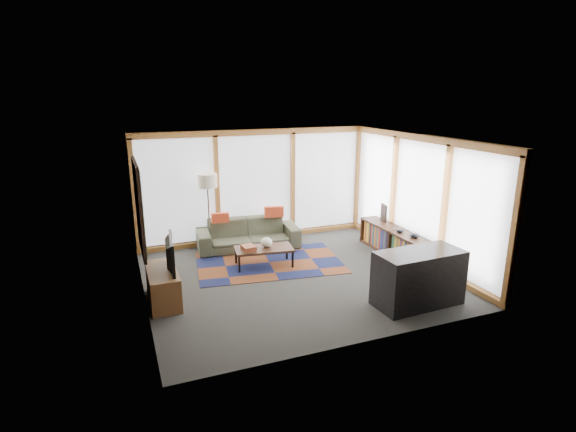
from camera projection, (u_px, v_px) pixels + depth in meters
name	position (u px, v px, depth m)	size (l,w,h in m)	color
ground	(296.00, 277.00, 8.58)	(5.50, 5.50, 0.00)	#2F2F2D
room_envelope	(308.00, 190.00, 8.84)	(5.52, 5.02, 2.62)	#3C322D
rug	(269.00, 262.00, 9.27)	(2.91, 1.87, 0.01)	brown
sofa	(248.00, 234.00, 10.07)	(2.25, 0.88, 0.66)	#3C3D2C
pillow_left	(220.00, 218.00, 9.76)	(0.38, 0.11, 0.21)	#C03B1E
pillow_right	(274.00, 212.00, 10.19)	(0.44, 0.13, 0.24)	#C03B1E
floor_lamp	(209.00, 211.00, 9.94)	(0.43, 0.43, 1.69)	black
coffee_table	(264.00, 257.00, 9.06)	(1.15, 0.58, 0.38)	#321C14
book_stack	(249.00, 248.00, 8.86)	(0.24, 0.30, 0.10)	brown
vase	(266.00, 242.00, 9.03)	(0.23, 0.23, 0.20)	silver
bookshelf	(396.00, 243.00, 9.58)	(0.42, 2.31, 0.58)	#321C14
bowl_a	(415.00, 235.00, 9.00)	(0.20, 0.20, 0.10)	black
bowl_b	(400.00, 231.00, 9.34)	(0.16, 0.16, 0.08)	black
shelf_picture	(384.00, 213.00, 10.13)	(0.04, 0.29, 0.39)	black
tv_console	(163.00, 286.00, 7.49)	(0.47, 1.13, 0.56)	brown
television	(166.00, 253.00, 7.40)	(0.94, 0.12, 0.54)	black
bar_counter	(418.00, 278.00, 7.37)	(1.45, 0.68, 0.92)	black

